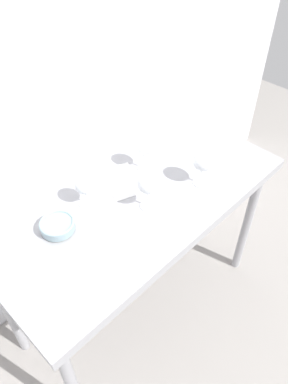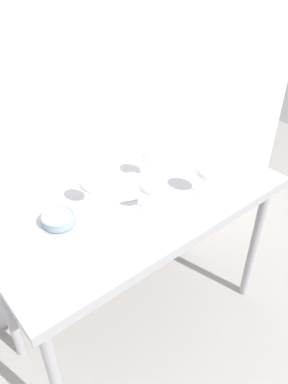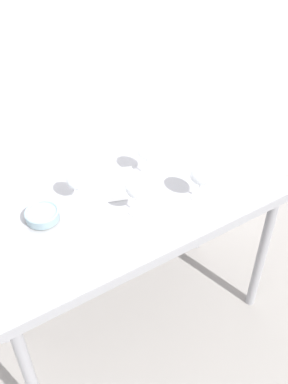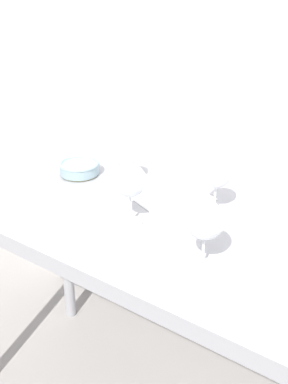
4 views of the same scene
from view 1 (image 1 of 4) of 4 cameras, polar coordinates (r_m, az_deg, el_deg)
ground_plane at (r=2.40m, az=-0.69°, el=-16.26°), size 6.00×6.00×0.00m
back_wall at (r=1.76m, az=-12.90°, el=16.58°), size 3.80×0.04×2.60m
steel_counter at (r=1.75m, az=-0.77°, el=-3.37°), size 1.40×0.65×0.90m
wine_glass_near_center at (r=1.55m, az=0.61°, el=1.26°), size 0.09×0.09×0.18m
wine_glass_far_left at (r=1.60m, az=-9.00°, el=0.92°), size 0.08×0.08×0.15m
wine_glass_far_right at (r=1.75m, az=0.01°, el=6.92°), size 0.09×0.09×0.18m
wine_glass_near_right at (r=1.68m, az=8.95°, el=4.62°), size 0.10×0.10×0.18m
tasting_sheet_upper at (r=1.96m, az=5.36°, el=6.66°), size 0.16×0.25×0.00m
tasting_sheet_lower at (r=1.75m, az=-3.83°, el=1.52°), size 0.26×0.28×0.00m
tasting_bowl at (r=1.57m, az=-12.98°, el=-4.97°), size 0.14×0.14×0.05m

